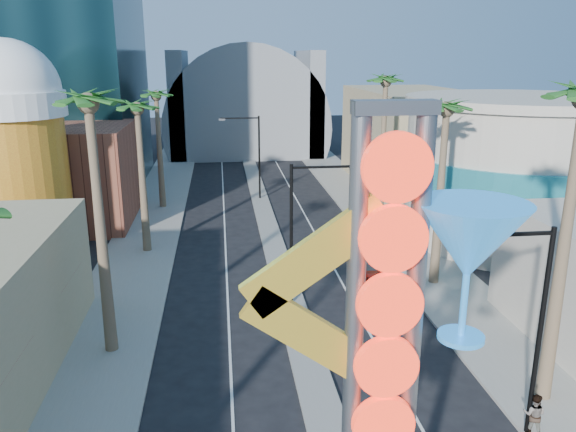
% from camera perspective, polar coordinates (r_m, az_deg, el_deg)
% --- Properties ---
extents(sidewalk_west, '(5.00, 100.00, 0.15)m').
position_cam_1_polar(sidewalk_west, '(45.81, -13.98, -1.39)').
color(sidewalk_west, gray).
rests_on(sidewalk_west, ground).
extents(sidewalk_east, '(5.00, 100.00, 0.15)m').
position_cam_1_polar(sidewalk_east, '(47.29, 9.49, -0.58)').
color(sidewalk_east, gray).
rests_on(sidewalk_east, ground).
extents(median, '(1.60, 84.00, 0.15)m').
position_cam_1_polar(median, '(48.44, -2.36, 0.04)').
color(median, gray).
rests_on(median, ground).
extents(brick_filler_west, '(10.00, 10.00, 8.00)m').
position_cam_1_polar(brick_filler_west, '(48.96, -21.46, 3.83)').
color(brick_filler_west, brown).
rests_on(brick_filler_west, ground).
extents(filler_east, '(10.00, 20.00, 10.00)m').
position_cam_1_polar(filler_east, '(60.33, 12.25, 7.66)').
color(filler_east, tan).
rests_on(filler_east, ground).
extents(beer_mug, '(7.00, 7.00, 14.50)m').
position_cam_1_polar(beer_mug, '(41.07, -26.04, 6.62)').
color(beer_mug, '#B55718').
rests_on(beer_mug, ground).
extents(turquoise_building, '(16.60, 16.60, 10.60)m').
position_cam_1_polar(turquoise_building, '(44.84, 22.13, 4.35)').
color(turquoise_building, '#B4A798').
rests_on(turquoise_building, ground).
extents(canopy, '(22.00, 16.00, 22.00)m').
position_cam_1_polar(canopy, '(81.02, -4.37, 9.55)').
color(canopy, slate).
rests_on(canopy, ground).
extents(neon_sign, '(6.53, 2.60, 12.55)m').
position_cam_1_polar(neon_sign, '(13.67, 13.08, -11.06)').
color(neon_sign, gray).
rests_on(neon_sign, ground).
extents(streetlight_0, '(3.79, 0.25, 8.00)m').
position_cam_1_polar(streetlight_0, '(29.97, 1.37, -0.54)').
color(streetlight_0, black).
rests_on(streetlight_0, ground).
extents(streetlight_1, '(3.79, 0.25, 8.00)m').
position_cam_1_polar(streetlight_1, '(53.20, -3.53, 6.78)').
color(streetlight_1, black).
rests_on(streetlight_1, ground).
extents(streetlight_2, '(3.45, 0.25, 8.00)m').
position_cam_1_polar(streetlight_2, '(21.23, 23.32, -9.26)').
color(streetlight_2, black).
rests_on(streetlight_2, ground).
extents(palm_1, '(2.40, 2.40, 12.70)m').
position_cam_1_polar(palm_1, '(25.14, -19.48, 9.19)').
color(palm_1, brown).
rests_on(palm_1, ground).
extents(palm_2, '(2.40, 2.40, 11.20)m').
position_cam_1_polar(palm_2, '(39.00, -15.02, 9.70)').
color(palm_2, brown).
rests_on(palm_2, ground).
extents(palm_3, '(2.40, 2.40, 11.20)m').
position_cam_1_polar(palm_3, '(50.86, -13.22, 11.19)').
color(palm_3, brown).
rests_on(palm_3, ground).
extents(palm_6, '(2.40, 2.40, 11.70)m').
position_cam_1_polar(palm_6, '(33.12, 15.75, 9.39)').
color(palm_6, brown).
rests_on(palm_6, ground).
extents(palm_7, '(2.40, 2.40, 12.70)m').
position_cam_1_polar(palm_7, '(44.34, 9.87, 12.45)').
color(palm_7, brown).
rests_on(palm_7, ground).
extents(red_pickup, '(2.42, 5.01, 1.37)m').
position_cam_1_polar(red_pickup, '(32.26, 9.43, -7.46)').
color(red_pickup, '#B2180D').
rests_on(red_pickup, ground).
extents(pedestrian_b, '(1.00, 0.95, 1.62)m').
position_cam_1_polar(pedestrian_b, '(23.22, 23.72, -17.97)').
color(pedestrian_b, gray).
rests_on(pedestrian_b, sidewalk_east).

